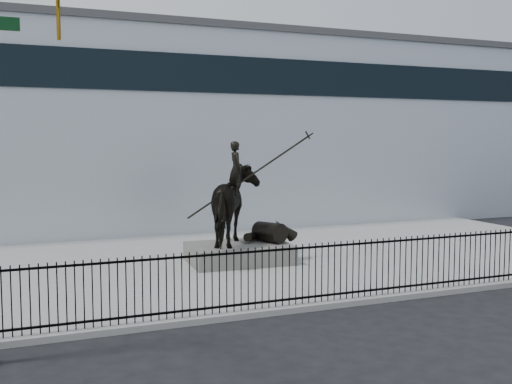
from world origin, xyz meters
name	(u,v)px	position (x,y,z in m)	size (l,w,h in m)	color
ground	(320,325)	(0.00, 0.00, 0.00)	(120.00, 120.00, 0.00)	black
plaza	(222,263)	(0.00, 7.00, 0.07)	(30.00, 12.00, 0.15)	#969693
building	(142,134)	(0.00, 20.00, 4.50)	(44.00, 14.00, 9.00)	silver
picket_fence	(297,274)	(0.00, 1.25, 0.90)	(22.10, 0.10, 1.50)	black
statue_plinth	(239,253)	(0.46, 6.53, 0.46)	(3.28, 2.25, 0.61)	#62605A
equestrian_statue	(241,205)	(0.52, 6.52, 2.05)	(4.20, 2.71, 3.56)	black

